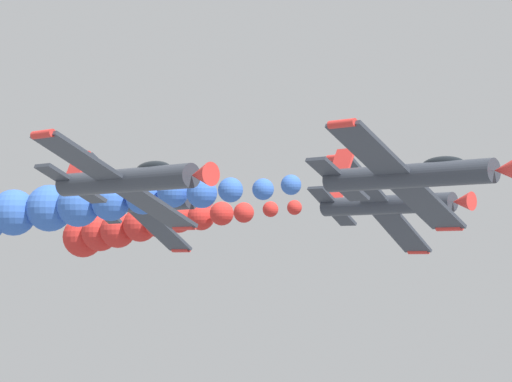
{
  "coord_description": "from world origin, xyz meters",
  "views": [
    {
      "loc": [
        40.77,
        38.47,
        121.62
      ],
      "look_at": [
        0.0,
        0.0,
        125.15
      ],
      "focal_mm": 76.44,
      "sensor_mm": 36.0,
      "label": 1
    }
  ],
  "objects_px": {
    "airplane_left_inner": "(389,204)",
    "airplane_left_outer": "(141,202)",
    "airplane_lead": "(410,175)",
    "airplane_right_inner": "(127,180)"
  },
  "relations": [
    {
      "from": "airplane_right_inner",
      "to": "airplane_left_outer",
      "type": "distance_m",
      "value": 13.06
    },
    {
      "from": "airplane_left_inner",
      "to": "airplane_left_outer",
      "type": "xyz_separation_m",
      "value": [
        9.48,
        -10.64,
        0.16
      ]
    },
    {
      "from": "airplane_lead",
      "to": "airplane_right_inner",
      "type": "distance_m",
      "value": 12.87
    },
    {
      "from": "airplane_left_inner",
      "to": "airplane_right_inner",
      "type": "distance_m",
      "value": 18.5
    },
    {
      "from": "airplane_right_inner",
      "to": "airplane_left_outer",
      "type": "height_order",
      "value": "airplane_left_outer"
    },
    {
      "from": "airplane_lead",
      "to": "airplane_left_outer",
      "type": "bearing_deg",
      "value": -91.99
    },
    {
      "from": "airplane_lead",
      "to": "airplane_left_inner",
      "type": "bearing_deg",
      "value": -139.46
    },
    {
      "from": "airplane_lead",
      "to": "airplane_left_inner",
      "type": "xyz_separation_m",
      "value": [
        -10.16,
        -8.69,
        -0.63
      ]
    },
    {
      "from": "airplane_left_inner",
      "to": "airplane_left_outer",
      "type": "bearing_deg",
      "value": -48.3
    },
    {
      "from": "airplane_left_inner",
      "to": "airplane_right_inner",
      "type": "relative_size",
      "value": 1.0
    }
  ]
}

